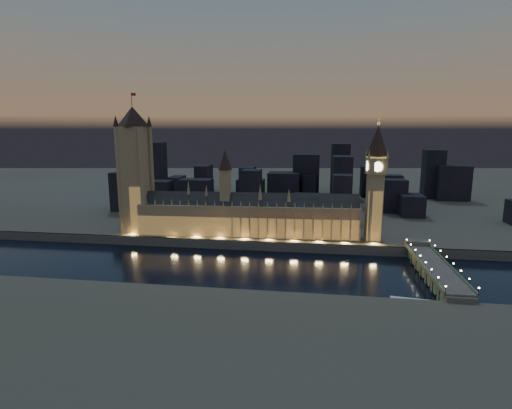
# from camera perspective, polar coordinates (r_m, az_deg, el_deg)

# --- Properties ---
(ground_plane) EXTENTS (2000.00, 2000.00, 0.00)m
(ground_plane) POSITION_cam_1_polar(r_m,az_deg,el_deg) (313.17, -2.38, -8.69)
(ground_plane) COLOR black
(ground_plane) RESTS_ON ground
(north_bank) EXTENTS (2000.00, 960.00, 8.00)m
(north_bank) POSITION_cam_1_polar(r_m,az_deg,el_deg) (818.23, 4.34, 3.66)
(north_bank) COLOR #473E2C
(north_bank) RESTS_ON ground
(embankment_wall) EXTENTS (2000.00, 2.50, 8.00)m
(embankment_wall) POSITION_cam_1_polar(r_m,az_deg,el_deg) (350.34, -1.14, -5.87)
(embankment_wall) COLOR #424641
(embankment_wall) RESTS_ON ground
(palace_of_westminster) EXTENTS (202.00, 28.97, 78.00)m
(palace_of_westminster) POSITION_cam_1_polar(r_m,az_deg,el_deg) (365.43, -1.42, -1.56)
(palace_of_westminster) COLOR #95845A
(palace_of_westminster) RESTS_ON north_bank
(victoria_tower) EXTENTS (31.68, 31.68, 128.43)m
(victoria_tower) POSITION_cam_1_polar(r_m,az_deg,el_deg) (390.27, -16.88, 5.53)
(victoria_tower) COLOR #95845A
(victoria_tower) RESTS_ON north_bank
(elizabeth_tower) EXTENTS (18.00, 18.00, 105.69)m
(elizabeth_tower) POSITION_cam_1_polar(r_m,az_deg,el_deg) (358.03, 16.76, 4.31)
(elizabeth_tower) COLOR #95845A
(elizabeth_tower) RESTS_ON north_bank
(westminster_bridge) EXTENTS (18.91, 113.00, 15.90)m
(westminster_bridge) POSITION_cam_1_polar(r_m,az_deg,el_deg) (315.04, 23.92, -8.36)
(westminster_bridge) COLOR #424641
(westminster_bridge) RESTS_ON ground
(river_boat) EXTENTS (46.23, 16.27, 4.50)m
(river_boat) POSITION_cam_1_polar(r_m,az_deg,el_deg) (260.68, 21.31, -13.19)
(river_boat) COLOR #424641
(river_boat) RESTS_ON ground
(city_backdrop) EXTENTS (479.30, 215.63, 76.23)m
(city_backdrop) POSITION_cam_1_polar(r_m,az_deg,el_deg) (542.34, 6.32, 2.92)
(city_backdrop) COLOR black
(city_backdrop) RESTS_ON north_bank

